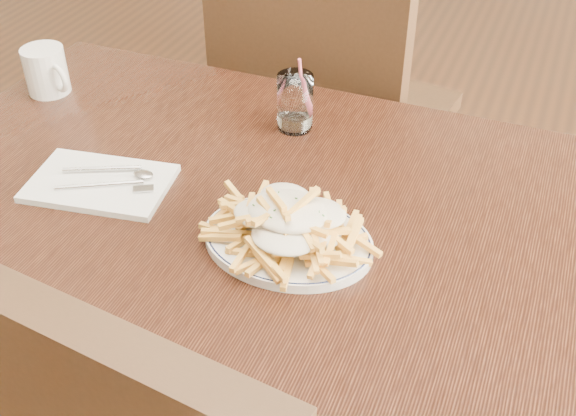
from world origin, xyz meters
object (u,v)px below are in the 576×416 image
at_px(fries_plate, 288,241).
at_px(loaded_fries, 288,217).
at_px(coffee_mug, 47,71).
at_px(water_glass, 295,105).
at_px(table, 248,237).
at_px(chair_far, 325,100).

bearing_deg(fries_plate, loaded_fries, -90.00).
bearing_deg(coffee_mug, water_glass, 6.27).
xyz_separation_m(loaded_fries, water_glass, (-0.11, 0.32, -0.01)).
bearing_deg(table, loaded_fries, -37.48).
height_order(fries_plate, loaded_fries, loaded_fries).
relative_size(chair_far, loaded_fries, 4.17).
bearing_deg(fries_plate, chair_far, 104.81).
bearing_deg(chair_far, loaded_fries, -75.19).
distance_m(chair_far, loaded_fries, 0.76).
distance_m(table, chair_far, 0.63).
height_order(fries_plate, water_glass, water_glass).
bearing_deg(table, fries_plate, -37.48).
bearing_deg(water_glass, fries_plate, -70.31).
xyz_separation_m(chair_far, water_glass, (0.07, -0.39, 0.21)).
height_order(water_glass, coffee_mug, water_glass).
height_order(fries_plate, coffee_mug, coffee_mug).
relative_size(chair_far, fries_plate, 3.71).
height_order(chair_far, coffee_mug, chair_far).
xyz_separation_m(table, water_glass, (-0.01, 0.24, 0.13)).
distance_m(fries_plate, loaded_fries, 0.04).
bearing_deg(chair_far, fries_plate, -75.19).
bearing_deg(fries_plate, water_glass, 109.69).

